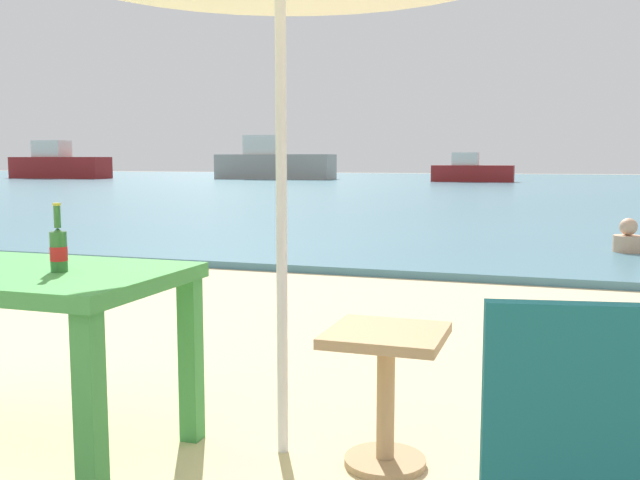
# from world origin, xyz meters

# --- Properties ---
(sea_water) EXTENTS (120.00, 50.00, 0.08)m
(sea_water) POSITION_xyz_m (0.00, 30.00, 0.04)
(sea_water) COLOR teal
(sea_water) RESTS_ON ground_plane
(picnic_table_green) EXTENTS (1.40, 0.80, 0.76)m
(picnic_table_green) POSITION_xyz_m (-0.88, 0.35, 0.65)
(picnic_table_green) COLOR #3D8C42
(picnic_table_green) RESTS_ON ground_plane
(beer_bottle_amber) EXTENTS (0.07, 0.07, 0.26)m
(beer_bottle_amber) POSITION_xyz_m (-0.61, 0.34, 0.85)
(beer_bottle_amber) COLOR #2D662D
(beer_bottle_amber) RESTS_ON picnic_table_green
(side_table_wood) EXTENTS (0.44, 0.44, 0.54)m
(side_table_wood) POSITION_xyz_m (0.60, 0.70, 0.35)
(side_table_wood) COLOR tan
(side_table_wood) RESTS_ON ground_plane
(swimmer_person) EXTENTS (0.34, 0.34, 0.41)m
(swimmer_person) POSITION_xyz_m (2.04, 7.29, 0.24)
(swimmer_person) COLOR tan
(swimmer_person) RESTS_ON sea_water
(boat_ferry) EXTENTS (6.84, 1.87, 2.49)m
(boat_ferry) POSITION_xyz_m (-14.24, 35.79, 0.97)
(boat_ferry) COLOR gray
(boat_ferry) RESTS_ON sea_water
(boat_sailboat) EXTENTS (6.15, 1.68, 2.24)m
(boat_sailboat) POSITION_xyz_m (-26.97, 33.16, 0.88)
(boat_sailboat) COLOR maroon
(boat_sailboat) RESTS_ON sea_water
(boat_tanker) EXTENTS (4.02, 1.10, 1.46)m
(boat_tanker) POSITION_xyz_m (-2.85, 34.19, 0.61)
(boat_tanker) COLOR maroon
(boat_tanker) RESTS_ON sea_water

